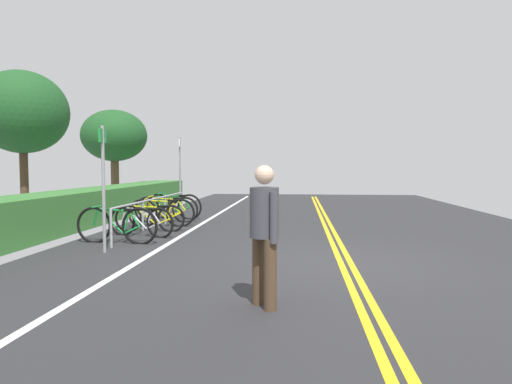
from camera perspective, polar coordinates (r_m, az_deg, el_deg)
The scene contains 17 objects.
ground_plane at distance 7.49m, azimuth 11.30°, elevation -9.01°, with size 34.70×10.93×0.05m, color #2B2B2D.
centre_line_yellow_inner at distance 7.49m, azimuth 11.92°, elevation -8.80°, with size 31.23×0.10×0.00m, color gold.
centre_line_yellow_outer at distance 7.47m, azimuth 10.69°, elevation -8.81°, with size 31.23×0.10×0.00m, color gold.
bike_lane_stripe_white at distance 7.89m, azimuth -14.12°, elevation -8.21°, with size 31.23×0.12×0.00m, color white.
bike_rack at distance 11.43m, azimuth -12.73°, elevation -1.65°, with size 5.28×0.05×0.77m.
bicycle_0 at distance 9.53m, azimuth -17.26°, elevation -4.04°, with size 0.46×1.76×0.78m.
bicycle_1 at distance 10.30m, azimuth -14.39°, elevation -3.66°, with size 0.58×1.63×0.71m.
bicycle_2 at distance 11.05m, azimuth -13.32°, elevation -3.21°, with size 0.46×1.72×0.69m.
bicycle_3 at distance 11.80m, azimuth -11.88°, elevation -2.59°, with size 0.49×1.68×0.77m.
bicycle_4 at distance 12.74m, azimuth -11.30°, elevation -2.18°, with size 0.46×1.81×0.76m.
bicycle_5 at distance 13.51m, azimuth -10.36°, elevation -1.80°, with size 0.46×1.74×0.78m.
pedestrian at distance 4.95m, azimuth 1.05°, elevation -4.44°, with size 0.42×0.32×1.58m.
sign_post_near at distance 8.50m, azimuth -18.81°, elevation 1.85°, with size 0.36×0.07×2.28m.
sign_post_far at distance 14.46m, azimuth -9.61°, elevation 2.93°, with size 0.36×0.09×2.47m.
hedge_backdrop at distance 13.65m, azimuth -19.61°, elevation -1.50°, with size 14.23×1.29×0.92m, color #387533.
tree_mid at distance 14.03m, azimuth -27.53°, elevation 8.93°, with size 2.45×2.45×4.16m.
tree_far_right at distance 18.33m, azimuth -17.54°, elevation 6.76°, with size 2.49×2.49×3.72m.
Camera 1 is at (-7.28, 0.76, 1.57)m, focal length 31.53 mm.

